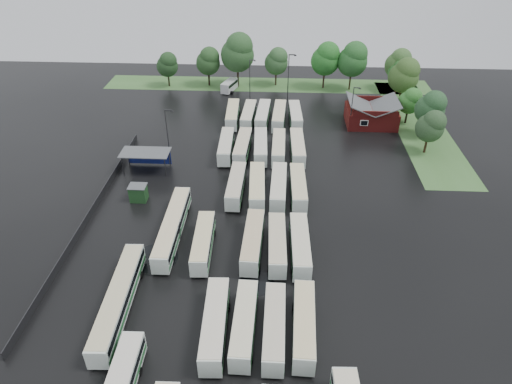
{
  "coord_description": "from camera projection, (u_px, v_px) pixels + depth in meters",
  "views": [
    {
      "loc": [
        5.01,
        -44.99,
        39.93
      ],
      "look_at": [
        2.0,
        12.0,
        2.5
      ],
      "focal_mm": 32.0,
      "sensor_mm": 36.0,
      "label": 1
    }
  ],
  "objects": [
    {
      "name": "ground",
      "position": [
        236.0,
        258.0,
        59.69
      ],
      "size": [
        160.0,
        160.0,
        0.0
      ],
      "primitive_type": "plane",
      "color": "black",
      "rests_on": "ground"
    },
    {
      "name": "brick_building",
      "position": [
        371.0,
        116.0,
        93.32
      ],
      "size": [
        10.07,
        8.6,
        5.39
      ],
      "color": "maroon",
      "rests_on": "ground"
    },
    {
      "name": "wash_shed",
      "position": [
        146.0,
        154.0,
        77.2
      ],
      "size": [
        8.2,
        4.2,
        3.58
      ],
      "color": "#2D2D30",
      "rests_on": "ground"
    },
    {
      "name": "utility_hut",
      "position": [
        138.0,
        193.0,
        70.2
      ],
      "size": [
        2.7,
        2.2,
        2.62
      ],
      "color": "#173C19",
      "rests_on": "ground"
    },
    {
      "name": "grass_strip_north",
      "position": [
        267.0,
        85.0,
        113.71
      ],
      "size": [
        80.0,
        10.0,
        0.01
      ],
      "primitive_type": "cube",
      "color": "#406F32",
      "rests_on": "ground"
    },
    {
      "name": "grass_strip_east",
      "position": [
        419.0,
        125.0,
        93.93
      ],
      "size": [
        10.0,
        50.0,
        0.01
      ],
      "primitive_type": "cube",
      "color": "#406F32",
      "rests_on": "ground"
    },
    {
      "name": "west_fence",
      "position": [
        90.0,
        213.0,
        67.02
      ],
      "size": [
        0.1,
        50.0,
        1.2
      ],
      "primitive_type": "cube",
      "color": "#2D2D30",
      "rests_on": "ground"
    },
    {
      "name": "bus_r1c1",
      "position": [
        215.0,
        324.0,
        48.35
      ],
      "size": [
        2.81,
        11.32,
        3.13
      ],
      "rotation": [
        0.0,
        0.0,
        0.04
      ],
      "color": "silver",
      "rests_on": "ground"
    },
    {
      "name": "bus_r1c2",
      "position": [
        244.0,
        324.0,
        48.47
      ],
      "size": [
        2.47,
        10.7,
        2.97
      ],
      "rotation": [
        0.0,
        0.0,
        -0.02
      ],
      "color": "silver",
      "rests_on": "ground"
    },
    {
      "name": "bus_r1c3",
      "position": [
        274.0,
        327.0,
        48.12
      ],
      "size": [
        2.36,
        10.63,
        2.95
      ],
      "rotation": [
        0.0,
        0.0,
        -0.01
      ],
      "color": "silver",
      "rests_on": "ground"
    },
    {
      "name": "bus_r1c4",
      "position": [
        304.0,
        324.0,
        48.35
      ],
      "size": [
        2.66,
        10.84,
        3.0
      ],
      "rotation": [
        0.0,
        0.0,
        -0.03
      ],
      "color": "silver",
      "rests_on": "ground"
    },
    {
      "name": "bus_r2c0",
      "position": [
        203.0,
        242.0,
        59.8
      ],
      "size": [
        2.66,
        10.71,
        2.96
      ],
      "rotation": [
        0.0,
        0.0,
        0.04
      ],
      "color": "silver",
      "rests_on": "ground"
    },
    {
      "name": "bus_r2c2",
      "position": [
        253.0,
        241.0,
        59.89
      ],
      "size": [
        2.7,
        11.1,
        3.07
      ],
      "rotation": [
        0.0,
        0.0,
        -0.03
      ],
      "color": "silver",
      "rests_on": "ground"
    },
    {
      "name": "bus_r2c3",
      "position": [
        277.0,
        244.0,
        59.45
      ],
      "size": [
        2.56,
        10.74,
        2.97
      ],
      "rotation": [
        0.0,
        0.0,
        0.03
      ],
      "color": "silver",
      "rests_on": "ground"
    },
    {
      "name": "bus_r2c4",
      "position": [
        300.0,
        245.0,
        59.16
      ],
      "size": [
        2.62,
        11.08,
        3.07
      ],
      "rotation": [
        0.0,
        0.0,
        0.03
      ],
      "color": "silver",
      "rests_on": "ground"
    },
    {
      "name": "bus_r3c1",
      "position": [
        236.0,
        185.0,
        71.36
      ],
      "size": [
        2.52,
        10.84,
        3.01
      ],
      "rotation": [
        0.0,
        0.0,
        -0.02
      ],
      "color": "silver",
      "rests_on": "ground"
    },
    {
      "name": "bus_r3c2",
      "position": [
        257.0,
        187.0,
        70.98
      ],
      "size": [
        2.83,
        11.24,
        3.11
      ],
      "rotation": [
        0.0,
        0.0,
        0.04
      ],
      "color": "silver",
      "rests_on": "ground"
    },
    {
      "name": "bus_r3c3",
      "position": [
        279.0,
        187.0,
        70.98
      ],
      "size": [
        2.6,
        11.15,
        3.09
      ],
      "rotation": [
        0.0,
        0.0,
        -0.02
      ],
      "color": "silver",
      "rests_on": "ground"
    },
    {
      "name": "bus_r3c4",
      "position": [
        298.0,
        187.0,
        70.91
      ],
      "size": [
        2.6,
        10.95,
        3.03
      ],
      "rotation": [
        0.0,
        0.0,
        0.03
      ],
      "color": "silver",
      "rests_on": "ground"
    },
    {
      "name": "bus_r4c0",
      "position": [
        226.0,
        146.0,
        82.46
      ],
      "size": [
        2.59,
        10.91,
        3.02
      ],
      "rotation": [
        0.0,
        0.0,
        0.03
      ],
      "color": "silver",
      "rests_on": "ground"
    },
    {
      "name": "bus_r4c1",
      "position": [
        243.0,
        147.0,
        82.29
      ],
      "size": [
        2.77,
        11.03,
        3.05
      ],
      "rotation": [
        0.0,
        0.0,
        -0.04
      ],
      "color": "silver",
      "rests_on": "ground"
    },
    {
      "name": "bus_r4c2",
      "position": [
        261.0,
        147.0,
        82.29
      ],
      "size": [
        2.74,
        11.02,
        3.04
      ],
      "rotation": [
        0.0,
        0.0,
        0.04
      ],
      "color": "silver",
      "rests_on": "ground"
    },
    {
      "name": "bus_r4c3",
      "position": [
        279.0,
        147.0,
        82.06
      ],
      "size": [
        2.4,
        10.82,
        3.01
      ],
      "rotation": [
        0.0,
        0.0,
        -0.01
      ],
      "color": "silver",
      "rests_on": "ground"
    },
    {
      "name": "bus_r4c4",
      "position": [
        297.0,
        147.0,
        81.95
      ],
      "size": [
        2.68,
        11.18,
        3.1
      ],
      "rotation": [
        0.0,
        0.0,
        0.03
      ],
      "color": "silver",
      "rests_on": "ground"
    },
    {
      "name": "bus_r5c0",
      "position": [
        233.0,
        115.0,
        94.13
      ],
      "size": [
        2.76,
        11.19,
        3.09
      ],
      "rotation": [
        0.0,
        0.0,
        0.04
      ],
      "color": "silver",
      "rests_on": "ground"
    },
    {
      "name": "bus_r5c1",
      "position": [
        249.0,
        115.0,
        94.02
      ],
      "size": [
        2.79,
        10.94,
        3.02
      ],
      "rotation": [
        0.0,
        0.0,
        -0.05
      ],
      "color": "silver",
      "rests_on": "ground"
    },
    {
      "name": "bus_r5c2",
      "position": [
        263.0,
        115.0,
        93.87
      ],
      "size": [
        2.93,
        11.29,
        3.11
      ],
      "rotation": [
        0.0,
        0.0,
        -0.05
      ],
      "color": "silver",
      "rests_on": "ground"
    },
    {
      "name": "bus_r5c3",
      "position": [
        279.0,
        116.0,
        93.54
      ],
      "size": [
        2.93,
        11.34,
        3.13
      ],
      "rotation": [
        0.0,
        0.0,
        -0.05
      ],
      "color": "silver",
      "rests_on": "ground"
    },
    {
      "name": "bus_r5c4",
      "position": [
        295.0,
        116.0,
        93.75
      ],
      "size": [
        2.79,
        10.94,
        3.02
      ],
      "rotation": [
        0.0,
        0.0,
        0.05
      ],
      "color": "silver",
      "rests_on": "ground"
    },
    {
      "name": "artic_bus_west_b",
      "position": [
        173.0,
        227.0,
        62.5
      ],
      "size": [
        2.38,
        16.27,
        3.02
      ],
      "rotation": [
        0.0,
        0.0,
        0.0
      ],
      "color": "silver",
      "rests_on": "ground"
    },
    {
      "name": "artic_bus_west_c",
      "position": [
        119.0,
        299.0,
        51.28
      ],
      "size": [
        2.9,
        16.44,
        3.04
      ],
      "rotation": [
        0.0,
        0.0,
        0.04
      ],
      "color": "silver",
      "rests_on": "ground"
    },
    {
      "name": "minibus",
      "position": [
        229.0,
        86.0,
        109.24
      ],
      "size": [
        3.75,
        6.04,
        2.48
      ],
      "rotation": [
        0.0,
        0.0,
        -0.32
      ],
      "color": "silver",
      "rests_on": "ground"
    },
    {
      "name": "tree_north_0",
      "position": [
        168.0,
        64.0,
        109.8
      ],
      "size": [
        5.14,
        5.14,
        8.51
      ],
      "color": "black",
      "rests_on": "ground"
    },
    {
      "name": "tree_north_1",
      "position": [
        209.0,
        61.0,
        109.78
      ],
      "size": [
        5.81,
        5.81,
        9.62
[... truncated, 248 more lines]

